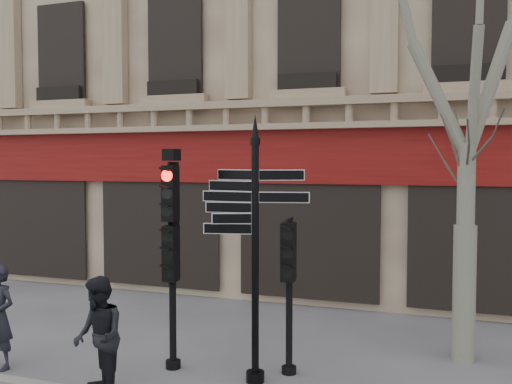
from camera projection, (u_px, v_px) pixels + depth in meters
ground at (230, 380)px, 9.06m from camera, size 80.00×80.00×0.00m
building at (363, 7)px, 20.32m from camera, size 28.00×15.52×18.00m
fingerpost at (255, 203)px, 8.84m from camera, size 1.84×1.84×4.20m
traffic_signal_main at (172, 231)px, 9.45m from camera, size 0.43×0.33×3.68m
traffic_signal_secondary at (289, 268)px, 9.24m from camera, size 0.45×0.35×2.49m
pedestrian_b at (98, 337)px, 8.40m from camera, size 1.09×1.08×1.77m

